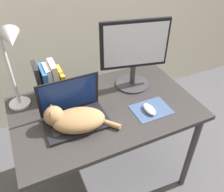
{
  "coord_description": "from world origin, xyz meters",
  "views": [
    {
      "loc": [
        -0.43,
        -0.68,
        1.71
      ],
      "look_at": [
        0.03,
        0.32,
        0.85
      ],
      "focal_mm": 38.0,
      "sensor_mm": 36.0,
      "label": 1
    }
  ],
  "objects_px": {
    "cat": "(74,119)",
    "book_row": "(50,82)",
    "laptop": "(74,114)",
    "computer_mouse": "(149,109)",
    "external_monitor": "(134,53)",
    "desk_lamp": "(12,55)"
  },
  "relations": [
    {
      "from": "cat",
      "to": "book_row",
      "type": "distance_m",
      "value": 0.34
    },
    {
      "from": "laptop",
      "to": "computer_mouse",
      "type": "height_order",
      "value": "laptop"
    },
    {
      "from": "external_monitor",
      "to": "desk_lamp",
      "type": "relative_size",
      "value": 0.89
    },
    {
      "from": "external_monitor",
      "to": "laptop",
      "type": "bearing_deg",
      "value": -159.59
    },
    {
      "from": "book_row",
      "to": "computer_mouse",
      "type": "bearing_deg",
      "value": -37.84
    },
    {
      "from": "book_row",
      "to": "desk_lamp",
      "type": "distance_m",
      "value": 0.29
    },
    {
      "from": "computer_mouse",
      "to": "laptop",
      "type": "bearing_deg",
      "value": 164.74
    },
    {
      "from": "external_monitor",
      "to": "computer_mouse",
      "type": "xyz_separation_m",
      "value": [
        -0.04,
        -0.29,
        -0.23
      ]
    },
    {
      "from": "desk_lamp",
      "to": "external_monitor",
      "type": "bearing_deg",
      "value": -5.87
    },
    {
      "from": "book_row",
      "to": "desk_lamp",
      "type": "height_order",
      "value": "desk_lamp"
    },
    {
      "from": "book_row",
      "to": "desk_lamp",
      "type": "relative_size",
      "value": 0.5
    },
    {
      "from": "external_monitor",
      "to": "book_row",
      "type": "height_order",
      "value": "external_monitor"
    },
    {
      "from": "computer_mouse",
      "to": "desk_lamp",
      "type": "height_order",
      "value": "desk_lamp"
    },
    {
      "from": "cat",
      "to": "external_monitor",
      "type": "bearing_deg",
      "value": 25.53
    },
    {
      "from": "laptop",
      "to": "book_row",
      "type": "relative_size",
      "value": 1.39
    },
    {
      "from": "laptop",
      "to": "external_monitor",
      "type": "xyz_separation_m",
      "value": [
        0.47,
        0.18,
        0.2
      ]
    },
    {
      "from": "cat",
      "to": "book_row",
      "type": "relative_size",
      "value": 1.51
    },
    {
      "from": "laptop",
      "to": "desk_lamp",
      "type": "xyz_separation_m",
      "value": [
        -0.23,
        0.25,
        0.31
      ]
    },
    {
      "from": "cat",
      "to": "laptop",
      "type": "bearing_deg",
      "value": 74.71
    },
    {
      "from": "cat",
      "to": "book_row",
      "type": "bearing_deg",
      "value": 98.87
    },
    {
      "from": "book_row",
      "to": "desk_lamp",
      "type": "xyz_separation_m",
      "value": [
        -0.17,
        -0.02,
        0.24
      ]
    },
    {
      "from": "external_monitor",
      "to": "book_row",
      "type": "xyz_separation_m",
      "value": [
        -0.54,
        0.09,
        -0.13
      ]
    }
  ]
}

